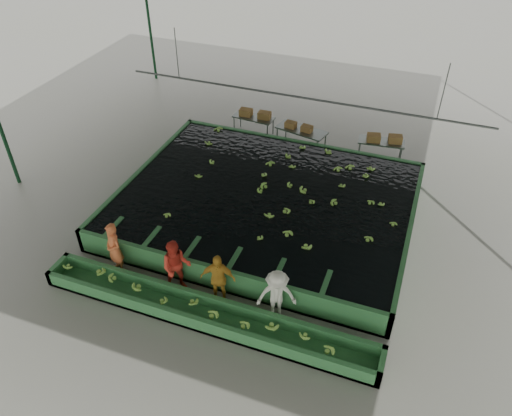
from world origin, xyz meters
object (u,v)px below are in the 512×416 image
at_px(sorting_trough, 204,313).
at_px(packing_table_right, 380,150).
at_px(packing_table_mid, 301,140).
at_px(box_stack_mid, 299,129).
at_px(worker_a, 114,249).
at_px(packing_table_left, 254,125).
at_px(worker_c, 218,279).
at_px(worker_d, 277,296).
at_px(worker_b, 176,266).
at_px(box_stack_left, 255,117).
at_px(box_stack_right, 384,142).
at_px(flotation_tank, 266,204).

height_order(sorting_trough, packing_table_right, packing_table_right).
relative_size(packing_table_mid, box_stack_mid, 1.79).
distance_m(worker_a, box_stack_mid, 9.52).
relative_size(packing_table_left, box_stack_mid, 1.52).
distance_m(worker_c, worker_d, 1.77).
xyz_separation_m(sorting_trough, packing_table_right, (3.15, 10.28, 0.17)).
relative_size(packing_table_left, packing_table_right, 0.98).
distance_m(worker_b, box_stack_left, 9.74).
bearing_deg(sorting_trough, box_stack_left, 103.12).
relative_size(worker_a, packing_table_right, 0.98).
distance_m(worker_d, box_stack_right, 9.57).
bearing_deg(packing_table_mid, sorting_trough, -89.27).
xyz_separation_m(flotation_tank, packing_table_mid, (-0.12, 4.74, 0.03)).
bearing_deg(packing_table_mid, box_stack_mid, -161.55).
height_order(worker_a, box_stack_left, worker_a).
distance_m(packing_table_left, box_stack_mid, 2.42).
relative_size(worker_c, packing_table_mid, 0.82).
xyz_separation_m(packing_table_right, box_stack_right, (0.10, -0.01, 0.42)).
xyz_separation_m(worker_b, box_stack_mid, (0.99, 9.00, 0.07)).
bearing_deg(packing_table_right, packing_table_left, 178.24).
height_order(packing_table_mid, packing_table_right, packing_table_mid).
height_order(packing_table_mid, box_stack_left, box_stack_left).
relative_size(packing_table_right, box_stack_right, 1.32).
bearing_deg(worker_a, packing_table_left, 109.99).
bearing_deg(packing_table_mid, worker_d, -77.69).
xyz_separation_m(worker_b, packing_table_left, (-1.27, 9.65, -0.49)).
bearing_deg(box_stack_mid, packing_table_right, 7.90).
relative_size(worker_a, box_stack_left, 1.29).
bearing_deg(box_stack_right, sorting_trough, -107.57).
bearing_deg(sorting_trough, packing_table_left, 103.49).
xyz_separation_m(worker_a, worker_b, (2.11, 0.00, -0.01)).
distance_m(worker_c, box_stack_left, 9.99).
distance_m(packing_table_mid, packing_table_right, 3.31).
height_order(worker_d, box_stack_mid, worker_d).
xyz_separation_m(worker_c, worker_d, (1.77, 0.00, -0.01)).
bearing_deg(packing_table_left, packing_table_right, -1.76).
xyz_separation_m(flotation_tank, worker_a, (-3.35, -4.30, 0.46)).
distance_m(sorting_trough, packing_table_left, 10.75).
height_order(flotation_tank, packing_table_right, flotation_tank).
relative_size(worker_b, box_stack_left, 1.28).
bearing_deg(worker_d, box_stack_right, 59.94).
bearing_deg(packing_table_right, sorting_trough, -107.05).
relative_size(box_stack_left, box_stack_mid, 1.18).
height_order(flotation_tank, worker_a, worker_a).
xyz_separation_m(worker_c, box_stack_right, (3.17, 9.46, -0.02)).
relative_size(flotation_tank, worker_c, 5.77).
bearing_deg(worker_c, worker_d, -13.96).
height_order(flotation_tank, packing_table_mid, packing_table_mid).
xyz_separation_m(flotation_tank, packing_table_right, (3.15, 5.18, -0.03)).
xyz_separation_m(box_stack_left, box_stack_right, (5.69, -0.20, 0.02)).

